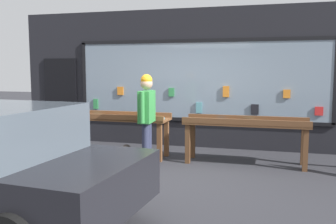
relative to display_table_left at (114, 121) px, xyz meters
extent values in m
plane|color=#2D2D33|center=(1.37, -0.98, -0.73)|extent=(40.00, 40.00, 0.00)
cube|color=black|center=(1.37, 1.42, 0.88)|extent=(8.60, 0.20, 3.22)
cube|color=gray|center=(1.57, 1.29, 0.83)|extent=(5.83, 0.03, 1.82)
cube|color=black|center=(1.57, 1.29, 1.74)|extent=(5.91, 0.06, 0.08)
cube|color=black|center=(1.57, 1.29, -0.08)|extent=(5.91, 0.06, 0.08)
cube|color=black|center=(-1.34, 1.29, 0.83)|extent=(0.08, 0.06, 1.82)
cube|color=black|center=(4.48, 1.29, 0.83)|extent=(0.08, 0.06, 1.82)
cube|color=#338C4C|center=(-1.03, 1.25, 0.23)|extent=(0.12, 0.03, 0.25)
cube|color=orange|center=(-0.37, 1.25, 0.57)|extent=(0.15, 0.03, 0.20)
cube|color=#994CA5|center=(0.30, 1.25, 0.21)|extent=(0.13, 0.03, 0.19)
cube|color=#338C4C|center=(0.92, 1.25, 0.56)|extent=(0.13, 0.03, 0.20)
cube|color=#5999A5|center=(1.59, 1.25, 0.21)|extent=(0.14, 0.03, 0.25)
cube|color=orange|center=(2.20, 1.25, 0.59)|extent=(0.14, 0.03, 0.25)
cube|color=black|center=(2.85, 1.25, 0.20)|extent=(0.17, 0.03, 0.23)
cube|color=orange|center=(3.51, 1.25, 0.56)|extent=(0.15, 0.03, 0.19)
cube|color=red|center=(4.18, 1.25, 0.21)|extent=(0.17, 0.03, 0.19)
cube|color=black|center=(-2.04, 1.29, 0.32)|extent=(0.90, 0.04, 2.10)
cube|color=brown|center=(-1.08, -0.25, -0.35)|extent=(0.09, 0.09, 0.78)
cube|color=brown|center=(1.08, -0.26, -0.35)|extent=(0.09, 0.09, 0.78)
cube|color=brown|center=(-1.08, 0.25, -0.35)|extent=(0.09, 0.09, 0.78)
cube|color=brown|center=(1.08, 0.24, -0.35)|extent=(0.09, 0.09, 0.78)
cube|color=brown|center=(0.00, 0.00, 0.06)|extent=(2.36, 0.67, 0.04)
cube|color=brown|center=(0.00, -0.30, 0.12)|extent=(2.36, 0.07, 0.12)
cube|color=brown|center=(0.00, 0.30, 0.12)|extent=(2.36, 0.07, 0.12)
cube|color=#2659B2|center=(-0.99, -0.03, 0.10)|extent=(0.15, 0.20, 0.03)
cube|color=#2659B2|center=(-0.74, -0.03, 0.10)|extent=(0.18, 0.21, 0.03)
cube|color=#5999A5|center=(-0.52, 0.17, 0.10)|extent=(0.19, 0.21, 0.02)
cube|color=black|center=(-0.27, -0.15, 0.10)|extent=(0.19, 0.24, 0.03)
cube|color=silver|center=(-0.02, 0.00, 0.10)|extent=(0.18, 0.25, 0.03)
cube|color=yellow|center=(0.23, 0.07, 0.09)|extent=(0.17, 0.21, 0.02)
cube|color=black|center=(0.51, 0.19, 0.10)|extent=(0.17, 0.19, 0.03)
cube|color=#2659B2|center=(0.78, 0.01, 0.09)|extent=(0.16, 0.20, 0.02)
cube|color=#5999A5|center=(1.04, 0.01, 0.09)|extent=(0.18, 0.25, 0.02)
cube|color=brown|center=(1.65, -0.23, -0.35)|extent=(0.09, 0.09, 0.77)
cube|color=brown|center=(3.81, -0.24, -0.35)|extent=(0.09, 0.09, 0.77)
cube|color=brown|center=(1.65, 0.24, -0.35)|extent=(0.09, 0.09, 0.77)
cube|color=brown|center=(3.81, 0.23, -0.35)|extent=(0.09, 0.09, 0.77)
cube|color=brown|center=(2.73, 0.00, 0.06)|extent=(2.36, 0.65, 0.04)
cube|color=brown|center=(2.73, -0.29, 0.12)|extent=(2.36, 0.07, 0.12)
cube|color=brown|center=(2.73, 0.29, 0.12)|extent=(2.36, 0.07, 0.12)
cube|color=#2659B2|center=(1.71, -0.15, 0.09)|extent=(0.16, 0.21, 0.02)
cube|color=#2659B2|center=(2.23, 0.19, 0.09)|extent=(0.18, 0.22, 0.02)
cube|color=#5999A5|center=(2.77, 0.13, 0.09)|extent=(0.21, 0.25, 0.03)
cube|color=orange|center=(3.25, -0.15, 0.09)|extent=(0.18, 0.25, 0.02)
cube|color=red|center=(3.73, -0.10, 0.09)|extent=(0.17, 0.21, 0.02)
cylinder|color=#2D334C|center=(0.95, -0.73, -0.32)|extent=(0.14, 0.14, 0.84)
cylinder|color=#2D334C|center=(0.95, -0.56, -0.32)|extent=(0.14, 0.14, 0.84)
cube|color=#338C3F|center=(0.95, -0.65, 0.40)|extent=(0.24, 0.48, 0.59)
cylinder|color=#338C3F|center=(0.96, -0.94, 0.41)|extent=(0.09, 0.09, 0.56)
cylinder|color=#338C3F|center=(0.94, -0.35, 0.41)|extent=(0.09, 0.09, 0.56)
sphere|color=tan|center=(0.95, -0.65, 0.83)|extent=(0.23, 0.23, 0.23)
sphere|color=orange|center=(0.95, -0.65, 0.90)|extent=(0.22, 0.22, 0.22)
ellipsoid|color=black|center=(0.62, -0.84, -0.47)|extent=(0.33, 0.42, 0.19)
ellipsoid|color=black|center=(0.62, -0.84, -0.46)|extent=(0.28, 0.29, 0.20)
sphere|color=black|center=(0.53, -0.63, -0.43)|extent=(0.17, 0.17, 0.17)
cylinder|color=black|center=(0.71, -1.04, -0.44)|extent=(0.07, 0.10, 0.12)
cylinder|color=black|center=(0.62, -0.71, -0.65)|extent=(0.04, 0.04, 0.17)
cylinder|color=black|center=(0.53, -0.75, -0.65)|extent=(0.04, 0.04, 0.17)
cylinder|color=black|center=(0.71, -0.92, -0.65)|extent=(0.04, 0.04, 0.17)
cylinder|color=black|center=(0.62, -0.96, -0.65)|extent=(0.04, 0.04, 0.17)
cylinder|color=black|center=(1.18, -2.86, -0.43)|extent=(0.61, 0.23, 0.60)
camera|label=1|loc=(3.18, -7.24, 1.09)|focal=40.00mm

